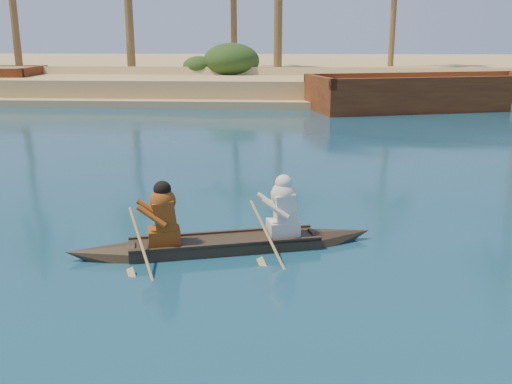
# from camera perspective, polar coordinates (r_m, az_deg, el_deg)

# --- Properties ---
(ground) EXTENTS (160.00, 160.00, 0.00)m
(ground) POSITION_cam_1_polar(r_m,az_deg,el_deg) (7.38, 7.19, -13.07)
(ground) COLOR #0B2848
(ground) RESTS_ON ground
(sandy_embankment) EXTENTS (150.00, 51.00, 1.50)m
(sandy_embankment) POSITION_cam_1_polar(r_m,az_deg,el_deg) (53.46, 4.39, 12.00)
(sandy_embankment) COLOR tan
(sandy_embankment) RESTS_ON ground
(shrub_cluster) EXTENTS (100.00, 6.00, 2.40)m
(shrub_cluster) POSITION_cam_1_polar(r_m,az_deg,el_deg) (38.06, 4.59, 11.72)
(shrub_cluster) COLOR #223A15
(shrub_cluster) RESTS_ON ground
(canoe) EXTENTS (5.21, 2.09, 1.44)m
(canoe) POSITION_cam_1_polar(r_m,az_deg,el_deg) (9.65, -3.12, -4.22)
(canoe) COLOR #30221A
(canoe) RESTS_ON ground
(barge_mid) EXTENTS (12.61, 7.27, 1.99)m
(barge_mid) POSITION_cam_1_polar(r_m,az_deg,el_deg) (30.35, 16.92, 9.30)
(barge_mid) COLOR brown
(barge_mid) RESTS_ON ground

